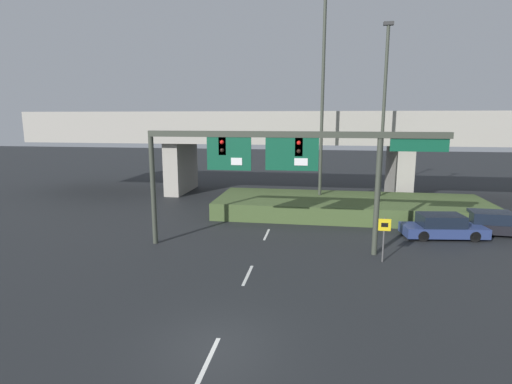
# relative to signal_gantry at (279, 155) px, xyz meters

# --- Properties ---
(ground_plane) EXTENTS (160.00, 160.00, 0.00)m
(ground_plane) POSITION_rel_signal_gantry_xyz_m (-1.01, -9.57, -5.17)
(ground_plane) COLOR black
(lane_markings) EXTENTS (0.14, 28.72, 0.01)m
(lane_markings) POSITION_rel_signal_gantry_xyz_m (-1.01, 2.75, -5.16)
(lane_markings) COLOR silver
(lane_markings) RESTS_ON ground
(signal_gantry) EXTENTS (15.69, 0.44, 6.42)m
(signal_gantry) POSITION_rel_signal_gantry_xyz_m (0.00, 0.00, 0.00)
(signal_gantry) COLOR #383D33
(signal_gantry) RESTS_ON ground
(speed_limit_sign) EXTENTS (0.60, 0.11, 2.27)m
(speed_limit_sign) POSITION_rel_signal_gantry_xyz_m (5.34, -1.07, -3.68)
(speed_limit_sign) COLOR #4C4C4C
(speed_limit_sign) RESTS_ON ground
(highway_light_pole_near) EXTENTS (0.70, 0.36, 13.81)m
(highway_light_pole_near) POSITION_rel_signal_gantry_xyz_m (6.65, 10.25, 2.11)
(highway_light_pole_near) COLOR #383D33
(highway_light_pole_near) RESTS_ON ground
(highway_light_pole_far) EXTENTS (0.70, 0.36, 16.62)m
(highway_light_pole_far) POSITION_rel_signal_gantry_xyz_m (2.17, 10.02, 3.52)
(highway_light_pole_far) COLOR #383D33
(highway_light_pole_far) RESTS_ON ground
(overpass_bridge) EXTENTS (47.67, 7.38, 7.64)m
(overpass_bridge) POSITION_rel_signal_gantry_xyz_m (-1.01, 15.97, 0.32)
(overpass_bridge) COLOR #A39E93
(overpass_bridge) RESTS_ON ground
(grass_embankment) EXTENTS (19.54, 6.73, 1.22)m
(grass_embankment) POSITION_rel_signal_gantry_xyz_m (4.36, 8.76, -4.56)
(grass_embankment) COLOR #42562D
(grass_embankment) RESTS_ON ground
(parked_sedan_near_right) EXTENTS (4.95, 2.41, 1.43)m
(parked_sedan_near_right) POSITION_rel_signal_gantry_xyz_m (9.48, 3.78, -4.50)
(parked_sedan_near_right) COLOR navy
(parked_sedan_near_right) RESTS_ON ground
(parked_sedan_mid_right) EXTENTS (4.73, 2.17, 1.41)m
(parked_sedan_mid_right) POSITION_rel_signal_gantry_xyz_m (12.79, 5.11, -4.51)
(parked_sedan_mid_right) COLOR black
(parked_sedan_mid_right) RESTS_ON ground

